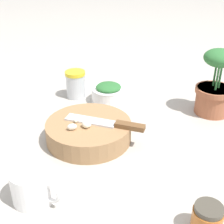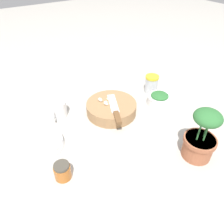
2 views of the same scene
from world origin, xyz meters
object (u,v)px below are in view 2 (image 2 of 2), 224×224
cutting_board (111,108)px  coffee_mug (57,109)px  spice_jar (151,84)px  honey_jar (62,171)px  garlic_cloves (104,101)px  potted_herb (201,138)px  plate_stack (40,144)px  herb_bowl (159,99)px  chef_knife (115,110)px

cutting_board → coffee_mug: coffee_mug is taller
coffee_mug → cutting_board: bearing=151.4°
spice_jar → honey_jar: size_ratio=1.53×
coffee_mug → garlic_cloves: bearing=153.3°
honey_jar → potted_herb: potted_herb is taller
cutting_board → garlic_cloves: bearing=-41.0°
plate_stack → potted_herb: potted_herb is taller
spice_jar → herb_bowl: bearing=67.7°
garlic_cloves → plate_stack: garlic_cloves is taller
coffee_mug → plate_stack: (0.13, 0.15, -0.02)m
spice_jar → garlic_cloves: bearing=3.1°
herb_bowl → plate_stack: size_ratio=0.64×
coffee_mug → honey_jar: 0.34m
herb_bowl → spice_jar: bearing=-112.3°
herb_bowl → coffee_mug: bearing=-23.0°
spice_jar → potted_herb: 0.45m
cutting_board → spice_jar: spice_jar is taller
plate_stack → chef_knife: bearing=175.5°
chef_knife → spice_jar: bearing=41.6°
honey_jar → potted_herb: 0.48m
chef_knife → potted_herb: (-0.14, 0.33, 0.03)m
garlic_cloves → potted_herb: 0.43m
cutting_board → honey_jar: bearing=32.2°
garlic_cloves → plate_stack: (0.32, 0.05, -0.05)m
cutting_board → potted_herb: (-0.12, 0.38, 0.06)m
chef_knife → plate_stack: (0.33, -0.03, -0.04)m
spice_jar → plate_stack: 0.62m
spice_jar → potted_herb: potted_herb is taller
coffee_mug → honey_jar: (0.11, 0.32, -0.01)m
chef_knife → herb_bowl: 0.25m
herb_bowl → chef_knife: bearing=-3.9°
potted_herb → cutting_board: bearing=-72.8°
herb_bowl → potted_herb: bearing=71.1°
herb_bowl → honey_jar: bearing=13.7°
chef_knife → garlic_cloves: size_ratio=3.23×
garlic_cloves → herb_bowl: 0.27m
spice_jar → plate_stack: spice_jar is taller
chef_knife → plate_stack: size_ratio=1.18×
garlic_cloves → herb_bowl: garlic_cloves is taller
plate_stack → coffee_mug: bearing=-131.5°
herb_bowl → cutting_board: bearing=-17.4°
honey_jar → plate_stack: bearing=-84.5°
chef_knife → honey_jar: bearing=-130.1°
chef_knife → honey_jar: chef_knife is taller
cutting_board → herb_bowl: 0.24m
plate_stack → cutting_board: bearing=-175.3°
chef_knife → garlic_cloves: bearing=120.0°
garlic_cloves → potted_herb: size_ratio=0.31×
garlic_cloves → potted_herb: potted_herb is taller
chef_knife → potted_herb: size_ratio=1.02×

